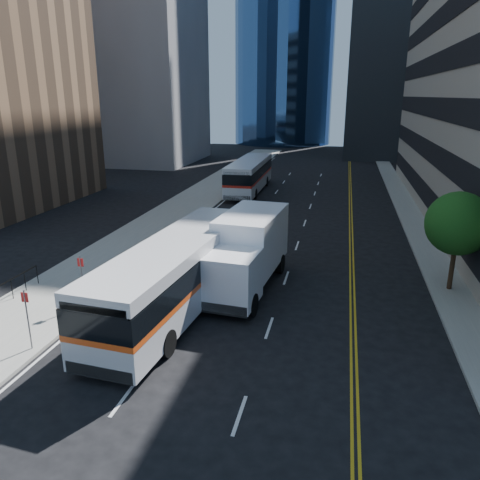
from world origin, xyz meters
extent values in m
plane|color=black|center=(0.00, 0.00, 0.00)|extent=(160.00, 160.00, 0.00)
cube|color=gray|center=(-10.50, 25.00, 0.07)|extent=(5.00, 90.00, 0.15)
cube|color=gray|center=(9.00, 25.00, 0.07)|extent=(2.00, 90.00, 0.15)
cube|color=gray|center=(-28.00, 52.00, 17.50)|extent=(18.00, 18.00, 35.00)
cylinder|color=#332114|center=(9.00, 8.00, 1.25)|extent=(0.24, 0.24, 2.20)
sphere|color=#164112|center=(9.00, 8.00, 3.65)|extent=(3.20, 3.20, 3.20)
cube|color=silver|center=(-4.00, 2.94, 0.99)|extent=(3.98, 13.43, 1.21)
cube|color=#E24B15|center=(-4.00, 2.94, 1.71)|extent=(4.01, 13.45, 0.24)
cube|color=black|center=(-4.00, 2.94, 2.32)|extent=(4.01, 13.45, 0.99)
cube|color=silver|center=(-4.00, 2.94, 3.14)|extent=(3.98, 13.43, 0.55)
cylinder|color=black|center=(-5.65, -0.90, 0.55)|extent=(0.42, 1.13, 1.10)
cylinder|color=black|center=(-3.03, -1.13, 0.55)|extent=(0.42, 1.13, 1.10)
cylinder|color=black|center=(-5.01, 6.57, 0.55)|extent=(0.42, 1.13, 1.10)
cylinder|color=black|center=(-2.39, 6.34, 0.55)|extent=(0.42, 1.13, 1.10)
cube|color=silver|center=(-6.35, 31.69, 0.96)|extent=(2.90, 12.78, 1.17)
cube|color=red|center=(-6.35, 31.69, 1.65)|extent=(2.92, 12.80, 0.23)
cube|color=black|center=(-6.35, 31.69, 2.23)|extent=(2.92, 12.80, 0.96)
cube|color=silver|center=(-6.35, 31.69, 3.03)|extent=(2.90, 12.78, 0.53)
cylinder|color=black|center=(-7.57, 27.85, 0.53)|extent=(0.33, 1.07, 1.06)
cylinder|color=black|center=(-5.05, 27.88, 0.53)|extent=(0.33, 1.07, 1.06)
cylinder|color=black|center=(-7.65, 35.08, 0.53)|extent=(0.33, 1.07, 1.06)
cylinder|color=black|center=(-5.13, 35.10, 0.53)|extent=(0.33, 1.07, 1.06)
cube|color=white|center=(-1.69, 3.31, 1.66)|extent=(2.97, 2.77, 2.41)
cube|color=black|center=(-1.79, 2.22, 2.12)|extent=(2.55, 0.29, 1.26)
cube|color=white|center=(-1.33, 7.31, 2.35)|extent=(3.25, 5.74, 2.98)
cube|color=black|center=(-1.44, 6.05, 0.63)|extent=(2.84, 7.74, 0.29)
cylinder|color=black|center=(-2.96, 3.19, 0.55)|extent=(0.42, 1.13, 1.10)
cylinder|color=black|center=(-0.46, 2.97, 0.55)|extent=(0.42, 1.13, 1.10)
cylinder|color=black|center=(-2.44, 8.91, 0.55)|extent=(0.42, 1.13, 1.10)
cylinder|color=black|center=(0.06, 8.68, 0.55)|extent=(0.42, 1.13, 1.10)
camera|label=1|loc=(3.23, -16.28, 9.77)|focal=35.00mm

